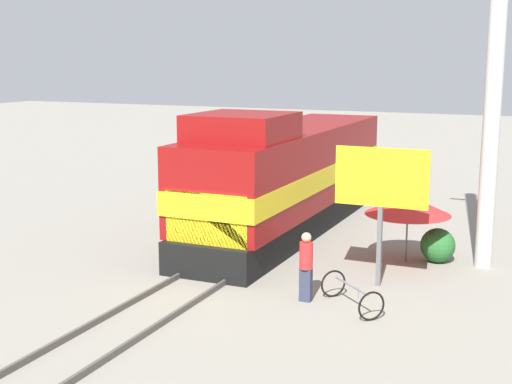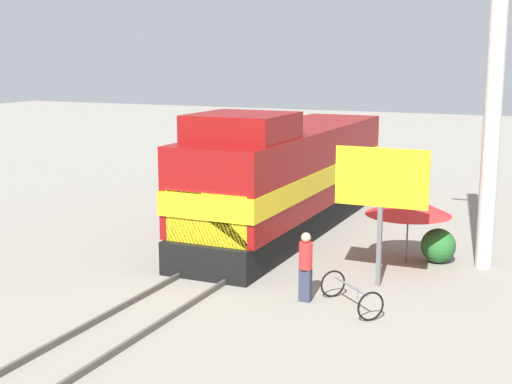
% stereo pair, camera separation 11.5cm
% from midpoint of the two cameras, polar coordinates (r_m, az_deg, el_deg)
% --- Properties ---
extents(ground_plane, '(120.00, 120.00, 0.00)m').
position_cam_midpoint_polar(ground_plane, '(21.11, -2.65, -6.05)').
color(ground_plane, gray).
extents(rail_near, '(0.08, 42.08, 0.15)m').
position_cam_midpoint_polar(rail_near, '(21.41, -4.38, -5.62)').
color(rail_near, '#4C4742').
rests_on(rail_near, ground_plane).
extents(rail_far, '(0.08, 42.08, 0.15)m').
position_cam_midpoint_polar(rail_far, '(20.79, -0.87, -6.09)').
color(rail_far, '#4C4742').
rests_on(rail_far, ground_plane).
extents(locomotive, '(3.00, 13.31, 4.44)m').
position_cam_midpoint_polar(locomotive, '(24.98, 2.28, 1.18)').
color(locomotive, black).
rests_on(locomotive, ground_plane).
extents(utility_pole, '(1.80, 0.50, 11.99)m').
position_cam_midpoint_polar(utility_pole, '(21.34, 18.46, 10.04)').
color(utility_pole, '#B2B2AD').
rests_on(utility_pole, ground_plane).
extents(vendor_umbrella, '(2.56, 2.56, 2.05)m').
position_cam_midpoint_polar(vendor_umbrella, '(21.67, 11.91, -1.03)').
color(vendor_umbrella, '#4C4C4C').
rests_on(vendor_umbrella, ground_plane).
extents(billboard_sign, '(2.51, 0.12, 3.77)m').
position_cam_midpoint_polar(billboard_sign, '(19.08, 9.83, 0.66)').
color(billboard_sign, '#595959').
rests_on(billboard_sign, ground_plane).
extents(shrub_cluster, '(1.04, 1.04, 1.04)m').
position_cam_midpoint_polar(shrub_cluster, '(22.16, 14.19, -4.16)').
color(shrub_cluster, '#236028').
rests_on(shrub_cluster, ground_plane).
extents(person_bystander, '(0.34, 0.34, 1.79)m').
position_cam_midpoint_polar(person_bystander, '(18.05, 3.84, -5.76)').
color(person_bystander, '#2D3347').
rests_on(person_bystander, ground_plane).
extents(bicycle, '(1.86, 1.80, 0.72)m').
position_cam_midpoint_polar(bicycle, '(17.85, 7.46, -8.09)').
color(bicycle, black).
rests_on(bicycle, ground_plane).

